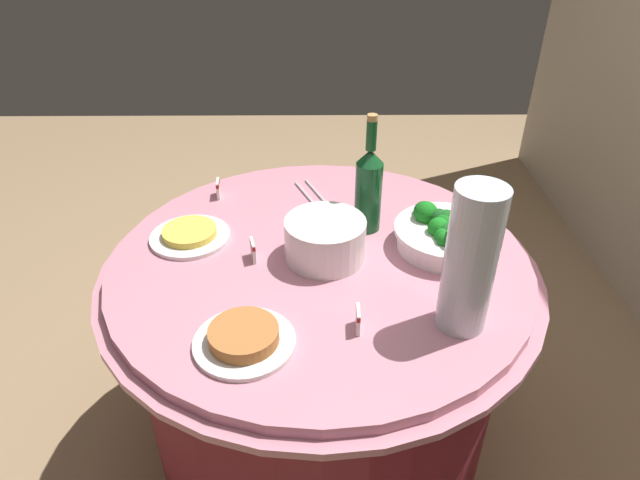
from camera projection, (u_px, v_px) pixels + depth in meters
The scene contains 12 objects.
ground_plane at pixel (320, 436), 1.87m from camera, with size 6.00×6.00×0.00m, color #9E7F5B.
buffet_table at pixel (320, 355), 1.66m from camera, with size 1.16×1.16×0.74m.
broccoli_bowl at pixel (445, 234), 1.47m from camera, with size 0.28×0.28×0.11m.
plate_stack at pixel (325, 239), 1.43m from camera, with size 0.21×0.21×0.11m.
wine_bottle at pixel (369, 188), 1.51m from camera, with size 0.07×0.07×0.34m.
decorative_fruit_vase at pixel (469, 269), 1.16m from camera, with size 0.11×0.11×0.34m.
serving_tongs at pixel (311, 193), 1.74m from camera, with size 0.16×0.10×0.01m.
food_plate_peanuts at pixel (244, 338), 1.17m from camera, with size 0.22×0.22×0.04m.
food_plate_fried_egg at pixel (190, 235), 1.52m from camera, with size 0.22×0.22×0.03m.
label_placard_front at pixel (218, 188), 1.72m from camera, with size 0.05×0.01×0.05m.
label_placard_mid at pixel (358, 318), 1.21m from camera, with size 0.05×0.01×0.05m.
label_placard_rear at pixel (253, 249), 1.43m from camera, with size 0.05×0.02×0.05m.
Camera 1 is at (1.20, -0.01, 1.58)m, focal length 31.10 mm.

